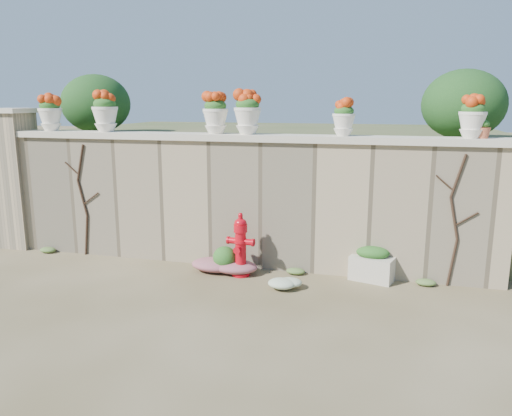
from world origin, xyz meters
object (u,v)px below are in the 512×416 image
(planter_box, at_px, (372,265))
(urn_pot_0, at_px, (50,113))
(fire_hydrant, at_px, (241,245))
(terracotta_pot, at_px, (483,130))

(planter_box, bearing_deg, urn_pot_0, -166.84)
(fire_hydrant, distance_m, planter_box, 1.98)
(fire_hydrant, xyz_separation_m, terracotta_pot, (3.32, 0.56, 1.72))
(planter_box, relative_size, terracotta_pot, 2.84)
(planter_box, height_order, terracotta_pot, terracotta_pot)
(fire_hydrant, xyz_separation_m, urn_pot_0, (-3.54, 0.56, 1.92))
(fire_hydrant, distance_m, urn_pot_0, 4.06)
(terracotta_pot, bearing_deg, planter_box, -169.73)
(fire_hydrant, height_order, planter_box, fire_hydrant)
(planter_box, height_order, urn_pot_0, urn_pot_0)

